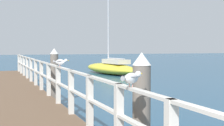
{
  "coord_description": "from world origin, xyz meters",
  "views": [
    {
      "loc": [
        -0.79,
        -1.02,
        2.06
      ],
      "look_at": [
        3.61,
        11.73,
        1.41
      ],
      "focal_mm": 58.28,
      "sensor_mm": 36.0,
      "label": 1
    }
  ],
  "objects_px": {
    "dock_piling_far": "(54,76)",
    "boat_1": "(111,68)",
    "seagull_foreground": "(132,77)",
    "seagull_background": "(61,62)",
    "dock_piling_near": "(141,115)"
  },
  "relations": [
    {
      "from": "seagull_background",
      "to": "dock_piling_near",
      "type": "bearing_deg",
      "value": 47.56
    },
    {
      "from": "dock_piling_far",
      "to": "seagull_foreground",
      "type": "relative_size",
      "value": 4.68
    },
    {
      "from": "seagull_background",
      "to": "seagull_foreground",
      "type": "bearing_deg",
      "value": 42.88
    },
    {
      "from": "dock_piling_near",
      "to": "seagull_background",
      "type": "bearing_deg",
      "value": 94.68
    },
    {
      "from": "dock_piling_far",
      "to": "seagull_background",
      "type": "distance_m",
      "value": 3.16
    },
    {
      "from": "seagull_foreground",
      "to": "dock_piling_near",
      "type": "bearing_deg",
      "value": 109.22
    },
    {
      "from": "boat_1",
      "to": "dock_piling_near",
      "type": "bearing_deg",
      "value": -118.33
    },
    {
      "from": "seagull_foreground",
      "to": "seagull_background",
      "type": "relative_size",
      "value": 1.1
    },
    {
      "from": "dock_piling_far",
      "to": "seagull_foreground",
      "type": "bearing_deg",
      "value": -92.62
    },
    {
      "from": "dock_piling_far",
      "to": "dock_piling_near",
      "type": "bearing_deg",
      "value": -90.0
    },
    {
      "from": "seagull_background",
      "to": "boat_1",
      "type": "bearing_deg",
      "value": -160.81
    },
    {
      "from": "dock_piling_far",
      "to": "seagull_foreground",
      "type": "xyz_separation_m",
      "value": [
        -0.37,
        -8.14,
        0.63
      ]
    },
    {
      "from": "seagull_background",
      "to": "dock_piling_far",
      "type": "bearing_deg",
      "value": -144.06
    },
    {
      "from": "seagull_foreground",
      "to": "seagull_background",
      "type": "height_order",
      "value": "same"
    },
    {
      "from": "dock_piling_far",
      "to": "boat_1",
      "type": "bearing_deg",
      "value": 62.45
    }
  ]
}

